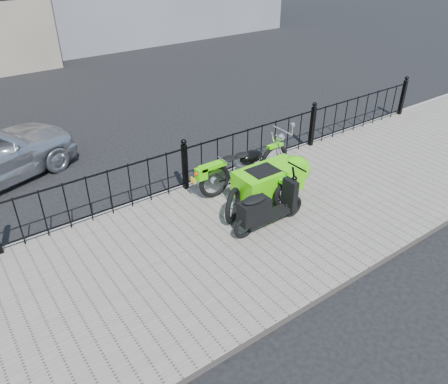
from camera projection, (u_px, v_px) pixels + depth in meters
ground at (224, 223)px, 7.93m from camera, size 120.00×120.00×0.00m
sidewalk at (240, 234)px, 7.55m from camera, size 30.00×3.80×0.12m
curb at (183, 188)px, 8.90m from camera, size 30.00×0.10×0.12m
iron_fence at (185, 168)px, 8.53m from camera, size 14.11×0.11×1.08m
motorcycle_sidecar at (271, 174)px, 8.28m from camera, size 2.28×1.48×0.98m
scooter at (265, 209)px, 7.40m from camera, size 1.51×0.44×1.02m
spare_tire at (233, 205)px, 7.63m from camera, size 0.59×0.45×0.65m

